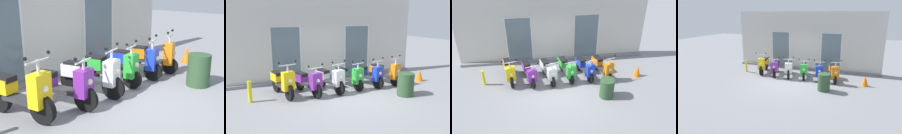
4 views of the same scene
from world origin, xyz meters
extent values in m
plane|color=gray|center=(0.00, 0.00, 0.00)|extent=(40.00, 40.00, 0.00)
cube|color=beige|center=(0.00, 2.72, 1.76)|extent=(8.95, 0.30, 3.51)
cube|color=slate|center=(0.00, 2.47, 0.06)|extent=(8.95, 0.20, 0.12)
cube|color=silver|center=(1.60, 2.55, 1.15)|extent=(1.24, 0.04, 2.30)
cube|color=slate|center=(1.60, 2.53, 1.15)|extent=(1.12, 0.02, 2.22)
cylinder|color=black|center=(-1.96, 0.48, 0.27)|extent=(0.23, 0.55, 0.54)
cylinder|color=black|center=(-2.19, 1.54, 0.27)|extent=(0.23, 0.55, 0.54)
cube|color=#2D2D30|center=(-2.08, 1.01, 0.37)|extent=(0.40, 0.72, 0.09)
cube|color=yellow|center=(-1.97, 0.52, 0.64)|extent=(0.42, 0.32, 0.61)
sphere|color=#F2EFCC|center=(-1.94, 0.39, 0.68)|extent=(0.12, 0.12, 0.12)
cube|color=yellow|center=(-2.17, 1.45, 0.58)|extent=(0.40, 0.57, 0.28)
cube|color=black|center=(-2.16, 1.41, 0.72)|extent=(0.36, 0.52, 0.11)
cylinder|color=silver|center=(-1.97, 0.52, 1.05)|extent=(0.06, 0.06, 0.26)
cylinder|color=silver|center=(-1.97, 0.52, 1.16)|extent=(0.55, 0.15, 0.04)
sphere|color=black|center=(-1.70, 0.58, 1.26)|extent=(0.07, 0.07, 0.07)
sphere|color=black|center=(-2.24, 0.46, 1.26)|extent=(0.07, 0.07, 0.07)
cylinder|color=black|center=(-1.08, 0.29, 0.25)|extent=(0.22, 0.52, 0.51)
cylinder|color=black|center=(-1.38, 1.39, 0.25)|extent=(0.22, 0.52, 0.51)
cube|color=#2D2D30|center=(-1.23, 0.84, 0.35)|extent=(0.43, 0.75, 0.09)
cube|color=purple|center=(-1.09, 0.33, 0.59)|extent=(0.43, 0.33, 0.54)
sphere|color=#F2EFCC|center=(-1.06, 0.21, 0.63)|extent=(0.12, 0.12, 0.12)
cube|color=purple|center=(-1.35, 1.29, 0.50)|extent=(0.42, 0.58, 0.28)
cube|color=black|center=(-1.34, 1.25, 0.64)|extent=(0.38, 0.53, 0.11)
cylinder|color=silver|center=(-1.09, 0.33, 0.94)|extent=(0.06, 0.06, 0.20)
cylinder|color=silver|center=(-1.09, 0.33, 1.02)|extent=(0.52, 0.17, 0.04)
sphere|color=black|center=(-0.84, 0.40, 1.12)|extent=(0.07, 0.07, 0.07)
sphere|color=black|center=(-1.35, 0.26, 1.12)|extent=(0.07, 0.07, 0.07)
cylinder|color=black|center=(-0.26, 0.31, 0.26)|extent=(0.22, 0.53, 0.52)
cylinder|color=black|center=(-0.55, 1.38, 0.26)|extent=(0.22, 0.53, 0.52)
cube|color=#2D2D30|center=(-0.40, 0.84, 0.36)|extent=(0.43, 0.73, 0.09)
cube|color=white|center=(-0.27, 0.35, 0.60)|extent=(0.43, 0.33, 0.55)
sphere|color=#F2EFCC|center=(-0.23, 0.22, 0.64)|extent=(0.12, 0.12, 0.12)
cube|color=white|center=(-0.52, 1.28, 0.54)|extent=(0.43, 0.58, 0.28)
cube|color=black|center=(-0.51, 1.24, 0.68)|extent=(0.38, 0.53, 0.11)
cylinder|color=silver|center=(-0.27, 0.35, 0.97)|extent=(0.06, 0.06, 0.24)
cylinder|color=silver|center=(-0.27, 0.35, 1.08)|extent=(0.52, 0.17, 0.04)
sphere|color=black|center=(-0.01, 0.42, 1.18)|extent=(0.07, 0.07, 0.07)
sphere|color=black|center=(-0.52, 0.28, 1.18)|extent=(0.07, 0.07, 0.07)
cylinder|color=black|center=(0.55, 0.41, 0.22)|extent=(0.22, 0.46, 0.45)
cylinder|color=black|center=(0.28, 1.54, 0.22)|extent=(0.22, 0.46, 0.45)
cube|color=#2D2D30|center=(0.42, 0.98, 0.32)|extent=(0.42, 0.76, 0.09)
cube|color=green|center=(0.54, 0.45, 0.56)|extent=(0.43, 0.32, 0.56)
sphere|color=#F2EFCC|center=(0.57, 0.33, 0.60)|extent=(0.12, 0.12, 0.12)
cube|color=green|center=(0.30, 1.44, 0.50)|extent=(0.41, 0.58, 0.28)
cube|color=black|center=(0.31, 1.40, 0.64)|extent=(0.37, 0.53, 0.11)
cylinder|color=silver|center=(0.54, 0.45, 0.93)|extent=(0.06, 0.06, 0.21)
cylinder|color=silver|center=(0.54, 0.45, 1.01)|extent=(0.50, 0.15, 0.04)
sphere|color=black|center=(0.79, 0.51, 1.11)|extent=(0.07, 0.07, 0.07)
sphere|color=black|center=(0.30, 0.39, 1.11)|extent=(0.07, 0.07, 0.07)
cylinder|color=black|center=(1.38, 0.38, 0.24)|extent=(0.24, 0.49, 0.48)
cylinder|color=black|center=(1.09, 1.39, 0.24)|extent=(0.24, 0.49, 0.48)
cube|color=#2D2D30|center=(1.23, 0.89, 0.34)|extent=(0.43, 0.69, 0.09)
cube|color=#1E38C6|center=(1.37, 0.42, 0.57)|extent=(0.43, 0.33, 0.54)
sphere|color=#F2EFCC|center=(1.40, 0.30, 0.61)|extent=(0.12, 0.12, 0.12)
cube|color=#1E38C6|center=(1.12, 1.29, 0.52)|extent=(0.43, 0.58, 0.28)
cube|color=black|center=(1.13, 1.25, 0.66)|extent=(0.38, 0.53, 0.11)
cylinder|color=silver|center=(1.37, 0.42, 0.94)|extent=(0.06, 0.06, 0.24)
cylinder|color=silver|center=(1.37, 0.42, 1.04)|extent=(0.52, 0.18, 0.04)
sphere|color=black|center=(1.62, 0.49, 1.14)|extent=(0.07, 0.07, 0.07)
sphere|color=black|center=(1.11, 0.35, 1.14)|extent=(0.07, 0.07, 0.07)
cylinder|color=black|center=(2.17, 0.36, 0.23)|extent=(0.22, 0.46, 0.45)
cylinder|color=black|center=(1.86, 1.39, 0.23)|extent=(0.22, 0.46, 0.45)
cube|color=#2D2D30|center=(2.02, 0.87, 0.33)|extent=(0.44, 0.71, 0.09)
cube|color=orange|center=(2.16, 0.40, 0.58)|extent=(0.43, 0.34, 0.59)
sphere|color=#F2EFCC|center=(2.20, 0.27, 0.62)|extent=(0.12, 0.12, 0.12)
cube|color=orange|center=(1.89, 1.29, 0.52)|extent=(0.44, 0.59, 0.28)
cube|color=black|center=(1.90, 1.25, 0.66)|extent=(0.39, 0.54, 0.11)
cylinder|color=silver|center=(2.16, 0.40, 0.98)|extent=(0.06, 0.06, 0.25)
cylinder|color=silver|center=(2.16, 0.40, 1.09)|extent=(0.49, 0.18, 0.04)
sphere|color=black|center=(2.40, 0.47, 1.19)|extent=(0.07, 0.07, 0.07)
sphere|color=black|center=(1.92, 0.33, 1.19)|extent=(0.07, 0.07, 0.07)
cylinder|color=#2D4C2D|center=(1.80, -0.65, 0.39)|extent=(0.56, 0.56, 0.79)
cone|color=orange|center=(3.58, 0.58, 0.26)|extent=(0.32, 0.32, 0.52)
camera|label=1|loc=(-4.66, -3.57, 2.40)|focal=46.35mm
camera|label=2|loc=(-3.34, -6.58, 2.63)|focal=36.52mm
camera|label=3|loc=(-0.90, -8.09, 6.16)|focal=39.18mm
camera|label=4|loc=(3.20, -9.06, 3.38)|focal=31.53mm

